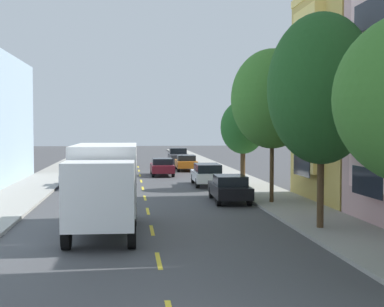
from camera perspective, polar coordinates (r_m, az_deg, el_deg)
The scene contains 16 objects.
ground_plane at distance 39.94m, azimuth -5.07°, elevation -3.06°, with size 160.00×160.00×0.00m, color #424244.
sidewalk_left at distance 38.45m, azimuth -15.66°, elevation -3.26°, with size 3.20×120.00×0.14m, color #99968E.
sidewalk_right at distance 38.76m, azimuth 5.56°, elevation -3.13°, with size 3.20×120.00×0.14m, color #99968E.
lane_centerline_dashes at distance 34.48m, azimuth -4.87°, elevation -3.96°, with size 0.14×47.20×0.01m.
street_tree_second at distance 22.14m, azimuth 12.89°, elevation 6.37°, with size 4.12×4.12×8.18m.
street_tree_third at distance 29.26m, azimuth 8.07°, elevation 5.47°, with size 4.22×4.22×7.83m.
street_tree_farthest at distance 36.49m, azimuth 5.15°, elevation 2.62°, with size 2.88×2.88×5.55m.
delivery_box_truck at distance 21.71m, azimuth -8.80°, elevation -2.93°, with size 2.51×7.47×3.30m.
parked_pickup_red at distance 56.35m, azimuth -9.97°, elevation -0.57°, with size 2.09×5.33×1.73m.
parked_wagon_white at distance 38.49m, azimuth 1.52°, elevation -2.06°, with size 1.90×4.73×1.50m.
parked_pickup_charcoal at distance 59.71m, azimuth -1.35°, elevation -0.35°, with size 2.04×5.32×1.73m.
parked_sedan_orange at distance 51.75m, azimuth -0.61°, elevation -0.90°, with size 1.89×4.54×1.43m.
parked_hatchback_teal at distance 50.01m, azimuth -10.41°, elevation -1.06°, with size 1.76×4.01×1.50m.
parked_hatchback_navy at distance 38.17m, azimuth -11.51°, elevation -2.23°, with size 1.84×4.04×1.50m.
parked_sedan_black at distance 30.20m, azimuth 3.81°, elevation -3.48°, with size 1.91×4.54×1.43m.
moving_burgundy_sedan at distance 46.44m, azimuth -3.03°, elevation -1.32°, with size 1.80×4.50×1.43m.
Camera 1 is at (-0.85, -9.73, 3.99)m, focal length 53.02 mm.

